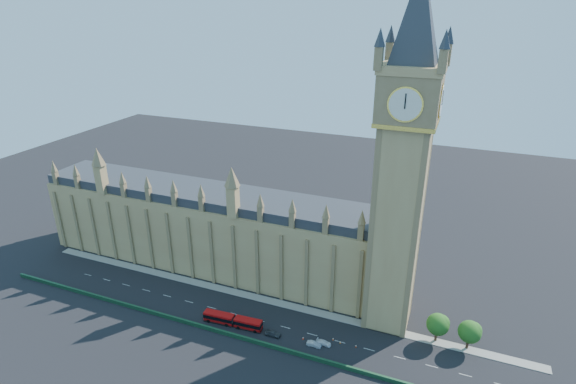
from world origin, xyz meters
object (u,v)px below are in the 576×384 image
at_px(red_bus, 233,320).
at_px(car_grey, 273,334).
at_px(car_silver, 314,344).
at_px(car_white, 324,343).

distance_m(red_bus, car_grey, 12.47).
height_order(car_grey, car_silver, car_grey).
bearing_deg(car_white, car_silver, 128.67).
relative_size(red_bus, car_white, 4.28).
relative_size(car_grey, car_silver, 1.10).
xyz_separation_m(car_silver, car_white, (2.26, 1.59, -0.06)).
bearing_deg(car_grey, car_silver, -88.07).
bearing_deg(car_silver, car_grey, 92.84).
bearing_deg(car_silver, car_white, -53.58).
bearing_deg(car_white, car_grey, 101.28).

